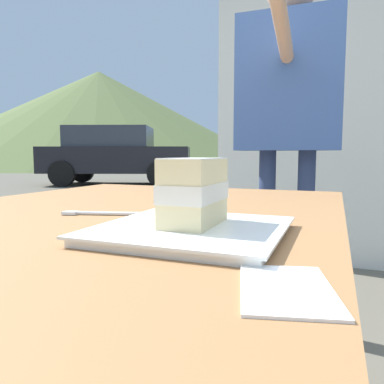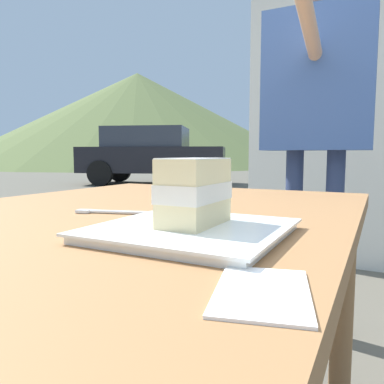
# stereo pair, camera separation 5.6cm
# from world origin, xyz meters

# --- Properties ---
(patio_table) EXTENTS (1.33, 0.95, 0.72)m
(patio_table) POSITION_xyz_m (0.00, 0.00, 0.62)
(patio_table) COLOR olive
(patio_table) RESTS_ON ground
(dessert_plate) EXTENTS (0.28, 0.28, 0.02)m
(dessert_plate) POSITION_xyz_m (0.15, 0.25, 0.73)
(dessert_plate) COLOR white
(dessert_plate) RESTS_ON patio_table
(cake_slice) EXTENTS (0.13, 0.07, 0.10)m
(cake_slice) POSITION_xyz_m (0.14, 0.25, 0.79)
(cake_slice) COLOR beige
(cake_slice) RESTS_ON dessert_plate
(dessert_fork) EXTENTS (0.06, 0.17, 0.01)m
(dessert_fork) POSITION_xyz_m (0.04, -0.00, 0.72)
(dessert_fork) COLOR silver
(dessert_fork) RESTS_ON patio_table
(paper_napkin) EXTENTS (0.15, 0.11, 0.00)m
(paper_napkin) POSITION_xyz_m (0.33, 0.42, 0.72)
(paper_napkin) COLOR white
(paper_napkin) RESTS_ON patio_table
(diner_person) EXTENTS (0.62, 0.47, 1.71)m
(diner_person) POSITION_xyz_m (-1.10, 0.24, 1.14)
(diner_person) COLOR navy
(diner_person) RESTS_ON ground
(parked_car_near) EXTENTS (3.06, 4.46, 1.64)m
(parked_car_near) POSITION_xyz_m (-8.40, -5.45, 0.86)
(parked_car_near) COLOR black
(parked_car_near) RESTS_ON ground
(distant_hill) EXTENTS (30.14, 30.14, 7.95)m
(distant_hill) POSITION_xyz_m (-26.35, -18.71, 3.98)
(distant_hill) COLOR #60703D
(distant_hill) RESTS_ON ground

